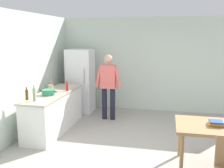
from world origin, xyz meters
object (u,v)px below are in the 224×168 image
person (108,83)px  book_stack (217,123)px  refrigerator (81,81)px  cooking_pot (48,92)px  utensil_jar (51,87)px  bottle_sauce_red (67,87)px  bottle_vinegar_tall (34,94)px  bottle_beer_brown (27,95)px  dining_table (220,130)px

person → book_stack: (2.29, -2.16, -0.19)m
refrigerator → cooking_pot: refrigerator is taller
cooking_pot → utensil_jar: (-0.15, 0.46, 0.02)m
bottle_sauce_red → bottle_vinegar_tall: (-0.28, -1.04, 0.04)m
utensil_jar → bottle_vinegar_tall: bearing=-83.1°
utensil_jar → bottle_beer_brown: (-0.08, -0.94, 0.03)m
refrigerator → utensil_jar: bearing=-100.8°
book_stack → refrigerator: bearing=140.1°
bottle_sauce_red → bottle_vinegar_tall: bottle_vinegar_tall is taller
person → bottle_sauce_red: 1.15m
bottle_beer_brown → utensil_jar: bearing=85.0°
person → book_stack: size_ratio=6.09×
refrigerator → person: bearing=-30.2°
bottle_vinegar_tall → person: bearing=59.5°
cooking_pot → bottle_vinegar_tall: bearing=-93.3°
cooking_pot → book_stack: size_ratio=1.43×
refrigerator → book_stack: size_ratio=6.45×
bottle_beer_brown → bottle_sauce_red: (0.48, 0.96, -0.01)m
utensil_jar → book_stack: size_ratio=1.15×
person → bottle_sauce_red: bearing=-134.9°
dining_table → book_stack: (-0.06, -0.01, 0.12)m
cooking_pot → book_stack: bearing=-14.4°
book_stack → utensil_jar: bearing=159.3°
utensil_jar → bottle_sauce_red: size_ratio=1.33×
utensil_jar → bottle_beer_brown: size_ratio=1.23×
person → dining_table: (2.35, -2.15, -0.31)m
utensil_jar → dining_table: bearing=-20.2°
refrigerator → bottle_vinegar_tall: size_ratio=5.62×
bottle_sauce_red → book_stack: bottle_sauce_red is taller
dining_table → bottle_sauce_red: (-3.16, 1.33, 0.32)m
dining_table → bottle_beer_brown: bottle_beer_brown is taller
dining_table → book_stack: 0.13m
utensil_jar → bottle_vinegar_tall: size_ratio=1.00×
person → bottle_vinegar_tall: bearing=-120.5°
utensil_jar → bottle_sauce_red: (0.40, 0.02, 0.02)m
utensil_jar → bottle_beer_brown: bearing=-95.0°
bottle_vinegar_tall → book_stack: size_ratio=1.15×
bottle_sauce_red → person: bearing=45.1°
refrigerator → utensil_jar: (-0.26, -1.39, 0.08)m
cooking_pot → utensil_jar: bearing=108.6°
dining_table → person: bearing=137.6°
bottle_beer_brown → cooking_pot: bearing=63.7°
person → book_stack: 3.16m
refrigerator → utensil_jar: refrigerator is taller
refrigerator → cooking_pot: size_ratio=4.50×
dining_table → utensil_jar: (-3.56, 1.31, 0.31)m
bottle_vinegar_tall → bottle_beer_brown: bearing=160.1°
refrigerator → bottle_beer_brown: size_ratio=6.92×
refrigerator → bottle_vinegar_tall: refrigerator is taller
utensil_jar → bottle_vinegar_tall: same height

